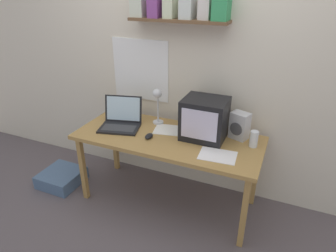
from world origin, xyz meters
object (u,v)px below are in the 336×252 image
object	(u,v)px
space_heater	(240,126)
open_notebook	(169,130)
floor_cushion	(62,178)
crt_monitor	(205,119)
computer_mouse	(149,136)
corner_desk	(168,142)
juice_glass	(254,140)
laptop	(121,119)
desk_lamp	(158,100)
loose_paper_near_laptop	(218,155)

from	to	relation	value
space_heater	open_notebook	bearing A→B (deg)	-151.10
floor_cushion	crt_monitor	bearing A→B (deg)	12.16
computer_mouse	open_notebook	size ratio (longest dim) A/B	0.35
corner_desk	juice_glass	size ratio (longest dim) A/B	11.90
laptop	corner_desk	bearing A→B (deg)	-16.86
laptop	computer_mouse	xyz separation A→B (m)	(0.34, -0.11, -0.05)
laptop	open_notebook	world-z (taller)	laptop
corner_desk	space_heater	xyz separation A→B (m)	(0.57, 0.21, 0.18)
desk_lamp	space_heater	bearing A→B (deg)	-18.91
crt_monitor	computer_mouse	world-z (taller)	crt_monitor
computer_mouse	crt_monitor	bearing A→B (deg)	25.23
crt_monitor	laptop	size ratio (longest dim) A/B	0.88
corner_desk	floor_cushion	xyz separation A→B (m)	(-1.14, -0.19, -0.57)
juice_glass	open_notebook	xyz separation A→B (m)	(-0.75, 0.00, -0.06)
open_notebook	floor_cushion	size ratio (longest dim) A/B	0.79
crt_monitor	computer_mouse	distance (m)	0.50
desk_lamp	computer_mouse	size ratio (longest dim) A/B	3.33
crt_monitor	desk_lamp	bearing A→B (deg)	171.18
crt_monitor	juice_glass	distance (m)	0.44
computer_mouse	corner_desk	bearing A→B (deg)	32.80
corner_desk	desk_lamp	distance (m)	0.40
laptop	loose_paper_near_laptop	xyz separation A→B (m)	(0.97, -0.17, -0.06)
crt_monitor	floor_cushion	xyz separation A→B (m)	(-1.43, -0.31, -0.81)
open_notebook	floor_cushion	world-z (taller)	open_notebook
laptop	floor_cushion	world-z (taller)	laptop
space_heater	floor_cushion	size ratio (longest dim) A/B	0.60
corner_desk	juice_glass	distance (m)	0.73
open_notebook	desk_lamp	bearing A→B (deg)	155.55
loose_paper_near_laptop	desk_lamp	bearing A→B (deg)	153.84
corner_desk	laptop	xyz separation A→B (m)	(-0.48, 0.02, 0.13)
desk_lamp	floor_cushion	xyz separation A→B (m)	(-0.95, -0.38, -0.88)
laptop	space_heater	xyz separation A→B (m)	(1.06, 0.19, 0.05)
loose_paper_near_laptop	floor_cushion	xyz separation A→B (m)	(-1.62, -0.05, -0.64)
corner_desk	open_notebook	xyz separation A→B (m)	(-0.04, 0.12, 0.06)
open_notebook	laptop	bearing A→B (deg)	-167.97
floor_cushion	juice_glass	bearing A→B (deg)	9.48
computer_mouse	open_notebook	distance (m)	0.23
open_notebook	juice_glass	bearing A→B (deg)	-0.22
juice_glass	loose_paper_near_laptop	xyz separation A→B (m)	(-0.23, -0.26, -0.06)
desk_lamp	loose_paper_near_laptop	bearing A→B (deg)	-47.42
corner_desk	open_notebook	bearing A→B (deg)	107.39
floor_cushion	loose_paper_near_laptop	bearing A→B (deg)	1.77
crt_monitor	floor_cushion	size ratio (longest dim) A/B	0.93
loose_paper_near_laptop	open_notebook	distance (m)	0.58
computer_mouse	space_heater	bearing A→B (deg)	23.18
crt_monitor	floor_cushion	world-z (taller)	crt_monitor
corner_desk	juice_glass	world-z (taller)	juice_glass
desk_lamp	crt_monitor	bearing A→B (deg)	-29.79
computer_mouse	juice_glass	bearing A→B (deg)	13.48
corner_desk	crt_monitor	bearing A→B (deg)	21.16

